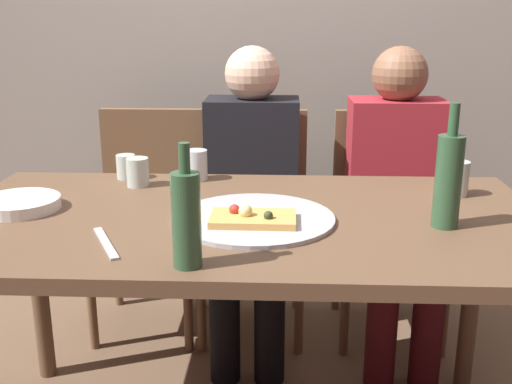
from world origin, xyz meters
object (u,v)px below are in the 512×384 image
at_px(chair_middle, 253,207).
at_px(pizza_slice_last, 252,218).
at_px(tumbler_far, 126,167).
at_px(chair_left, 150,205).
at_px(short_glass, 457,178).
at_px(plate_stack, 19,204).
at_px(pizza_tray, 254,219).
at_px(tumbler_near, 138,172).
at_px(wine_glass, 197,165).
at_px(table_knife, 106,243).
at_px(dining_table, 245,242).
at_px(guest_in_sweater, 251,187).
at_px(chair_right, 388,209).
at_px(beer_bottle, 186,218).
at_px(wine_bottle, 448,179).
at_px(guest_in_beanie, 397,189).

bearing_deg(chair_middle, pizza_slice_last, 92.62).
relative_size(tumbler_far, chair_left, 0.09).
height_order(short_glass, plate_stack, short_glass).
height_order(pizza_tray, chair_left, chair_left).
bearing_deg(short_glass, tumbler_near, 176.49).
bearing_deg(chair_middle, tumbler_far, 49.43).
relative_size(pizza_slice_last, plate_stack, 0.99).
bearing_deg(wine_glass, table_knife, -103.27).
xyz_separation_m(pizza_tray, tumbler_far, (-0.44, 0.41, 0.03)).
height_order(tumbler_far, table_knife, tumbler_far).
xyz_separation_m(dining_table, chair_middle, (-0.02, 0.83, -0.17)).
bearing_deg(chair_left, tumbler_far, 93.96).
height_order(tumbler_far, guest_in_sweater, guest_in_sweater).
distance_m(tumbler_near, chair_right, 1.09).
bearing_deg(wine_glass, chair_middle, 70.94).
relative_size(beer_bottle, tumbler_near, 3.02).
bearing_deg(wine_glass, plate_stack, -143.33).
relative_size(wine_bottle, short_glass, 3.05).
distance_m(chair_middle, guest_in_sweater, 0.20).
xyz_separation_m(table_knife, chair_left, (-0.13, 1.06, -0.25)).
bearing_deg(pizza_slice_last, tumbler_near, 136.20).
xyz_separation_m(pizza_slice_last, short_glass, (0.60, 0.31, 0.03)).
height_order(dining_table, chair_middle, chair_middle).
distance_m(chair_middle, chair_right, 0.56).
xyz_separation_m(wine_bottle, chair_left, (-0.97, 0.90, -0.37)).
height_order(pizza_tray, tumbler_near, tumbler_near).
distance_m(pizza_slice_last, chair_right, 1.09).
distance_m(pizza_slice_last, table_knife, 0.37).
relative_size(pizza_slice_last, short_glass, 2.11).
xyz_separation_m(wine_bottle, short_glass, (0.10, 0.28, -0.07)).
height_order(dining_table, wine_glass, wine_glass).
distance_m(beer_bottle, wine_glass, 0.72).
xyz_separation_m(pizza_slice_last, wine_glass, (-0.20, 0.45, 0.03)).
distance_m(dining_table, table_knife, 0.40).
xyz_separation_m(wine_glass, plate_stack, (-0.45, -0.34, -0.03)).
distance_m(tumbler_near, tumbler_far, 0.11).
distance_m(wine_bottle, tumbler_near, 0.95).
distance_m(chair_middle, guest_in_beanie, 0.59).
relative_size(chair_left, guest_in_beanie, 0.77).
height_order(dining_table, short_glass, short_glass).
relative_size(short_glass, chair_left, 0.12).
height_order(tumbler_near, guest_in_beanie, guest_in_beanie).
bearing_deg(guest_in_beanie, chair_left, -8.71).
relative_size(wine_bottle, wine_glass, 3.21).
bearing_deg(dining_table, chair_left, 118.42).
xyz_separation_m(pizza_tray, wine_glass, (-0.21, 0.40, 0.04)).
bearing_deg(plate_stack, pizza_tray, -5.70).
height_order(beer_bottle, tumbler_far, beer_bottle).
relative_size(plate_stack, guest_in_beanie, 0.19).
relative_size(wine_glass, short_glass, 0.95).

